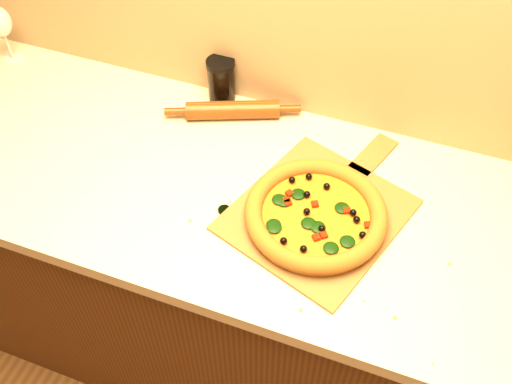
% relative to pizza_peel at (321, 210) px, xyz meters
% --- Properties ---
extents(cabinet, '(2.80, 0.65, 0.86)m').
position_rel_pizza_peel_xyz_m(cabinet, '(-0.13, 0.01, -0.47)').
color(cabinet, '#47240F').
rests_on(cabinet, ground).
extents(countertop, '(2.84, 0.68, 0.04)m').
position_rel_pizza_peel_xyz_m(countertop, '(-0.13, 0.01, -0.02)').
color(countertop, beige).
rests_on(countertop, cabinet).
extents(pizza_peel, '(0.46, 0.57, 0.01)m').
position_rel_pizza_peel_xyz_m(pizza_peel, '(0.00, 0.00, 0.00)').
color(pizza_peel, brown).
rests_on(pizza_peel, countertop).
extents(pizza, '(0.33, 0.33, 0.05)m').
position_rel_pizza_peel_xyz_m(pizza, '(-0.01, -0.04, 0.03)').
color(pizza, '#BB802E').
rests_on(pizza, pizza_peel).
extents(bottle_cap, '(0.04, 0.04, 0.01)m').
position_rel_pizza_peel_xyz_m(bottle_cap, '(-0.22, -0.08, -0.00)').
color(bottle_cap, black).
rests_on(bottle_cap, countertop).
extents(rolling_pin, '(0.36, 0.16, 0.05)m').
position_rel_pizza_peel_xyz_m(rolling_pin, '(-0.32, 0.24, 0.02)').
color(rolling_pin, '#52220E').
rests_on(rolling_pin, countertop).
extents(wine_glass, '(0.07, 0.07, 0.18)m').
position_rel_pizza_peel_xyz_m(wine_glass, '(-1.06, 0.25, 0.12)').
color(wine_glass, silver).
rests_on(wine_glass, countertop).
extents(dark_jar, '(0.08, 0.08, 0.13)m').
position_rel_pizza_peel_xyz_m(dark_jar, '(-0.38, 0.31, 0.06)').
color(dark_jar, black).
rests_on(dark_jar, countertop).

